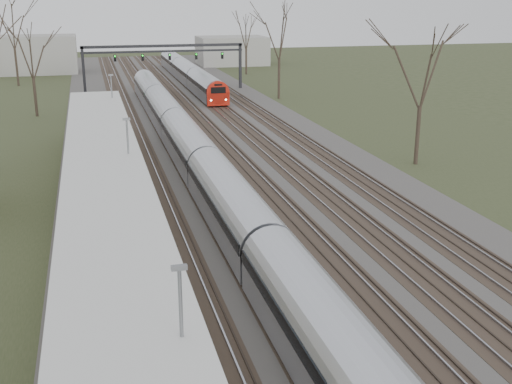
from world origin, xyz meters
TOP-DOWN VIEW (x-y plane):
  - track_bed at (0.26, 55.00)m, footprint 24.00×160.00m
  - platform at (-9.05, 37.50)m, footprint 3.50×69.00m
  - canopy at (-9.05, 32.99)m, footprint 4.10×50.00m
  - signal_gantry at (0.29, 84.99)m, footprint 21.00×0.59m
  - tree_east_far at (14.00, 42.00)m, footprint 5.00×5.00m
  - train_near at (-2.50, 46.42)m, footprint 2.62×75.21m
  - train_far at (4.50, 92.62)m, footprint 2.62×45.21m

SIDE VIEW (x-z plane):
  - track_bed at x=0.26m, z-range -0.05..0.17m
  - platform at x=-9.05m, z-range 0.00..1.00m
  - train_near at x=-2.50m, z-range -0.05..3.00m
  - train_far at x=4.50m, z-range -0.05..3.00m
  - canopy at x=-9.05m, z-range 2.37..5.48m
  - signal_gantry at x=0.29m, z-range 1.87..7.95m
  - tree_east_far at x=14.00m, z-range 2.14..12.44m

